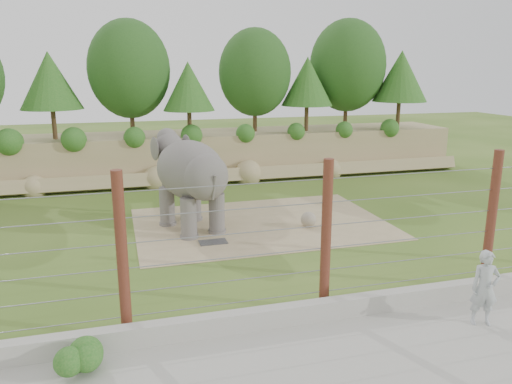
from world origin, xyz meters
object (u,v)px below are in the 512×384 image
object	(u,v)px
elephant	(191,184)
barrier_fence	(326,237)
zookeeper	(485,288)
stone_ball	(308,219)

from	to	relation	value
elephant	barrier_fence	xyz separation A→B (m)	(2.30, -7.62, 0.17)
barrier_fence	zookeeper	xyz separation A→B (m)	(3.43, -1.80, -1.04)
elephant	stone_ball	distance (m)	4.84
elephant	zookeeper	bearing A→B (deg)	-76.48
barrier_fence	zookeeper	size ratio (longest dim) A/B	10.70
stone_ball	barrier_fence	world-z (taller)	barrier_fence
barrier_fence	zookeeper	bearing A→B (deg)	-27.66
elephant	stone_ball	xyz separation A→B (m)	(4.47, -1.08, -1.50)
elephant	zookeeper	distance (m)	11.05
elephant	stone_ball	world-z (taller)	elephant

